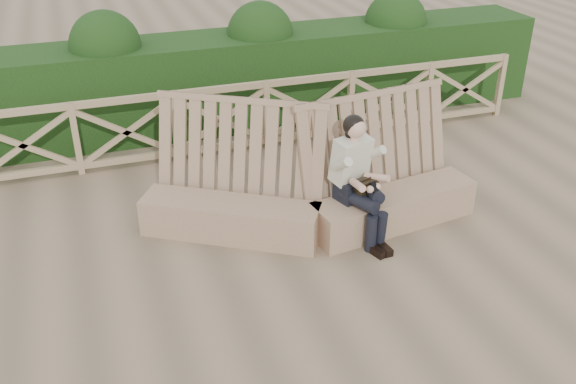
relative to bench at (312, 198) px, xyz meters
name	(u,v)px	position (x,y,z in m)	size (l,w,h in m)	color
ground	(299,279)	(-0.54, -1.01, -0.40)	(60.00, 60.00, 0.00)	brown
bench	(312,198)	(0.00, 0.00, 0.00)	(4.18, 1.81, 1.60)	#7F6048
woman	(358,175)	(0.44, -0.33, 0.41)	(0.57, 1.00, 1.54)	black
guardrail	(222,120)	(-0.54, 2.49, 0.15)	(10.10, 0.09, 1.10)	#88694F
hedge	(204,83)	(-0.54, 3.69, 0.35)	(12.00, 1.20, 1.50)	black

